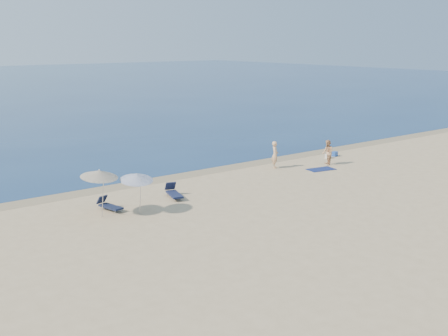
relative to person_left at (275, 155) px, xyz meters
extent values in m
cube|color=#847254|center=(-2.33, 1.98, -0.89)|extent=(240.00, 1.60, 0.00)
imported|color=tan|center=(0.00, 0.00, 0.00)|extent=(0.75, 0.77, 1.79)
imported|color=tan|center=(3.48, -1.45, -0.04)|extent=(0.98, 1.04, 1.70)
cube|color=#0E1A4A|center=(2.10, -2.18, -0.88)|extent=(1.97, 1.32, 0.03)
cube|color=silver|center=(5.16, 0.00, -0.74)|extent=(0.42, 0.39, 0.31)
cube|color=#1E48A3|center=(6.07, 0.19, -0.73)|extent=(0.53, 0.43, 0.33)
cylinder|color=silver|center=(-12.07, -3.55, 0.00)|extent=(0.09, 0.35, 1.87)
cone|color=white|center=(-12.07, -3.25, 0.93)|extent=(1.87, 1.89, 0.56)
sphere|color=silver|center=(-12.07, -3.25, 1.09)|extent=(0.05, 0.05, 0.05)
cylinder|color=silver|center=(-13.66, -2.80, 0.13)|extent=(0.12, 0.31, 2.14)
cone|color=beige|center=(-13.66, -2.53, 1.19)|extent=(2.20, 2.22, 0.56)
sphere|color=silver|center=(-13.66, -2.53, 1.38)|extent=(0.06, 0.06, 0.06)
cube|color=#131B35|center=(-12.92, -2.06, -0.69)|extent=(0.79, 1.44, 0.09)
cube|color=#131B35|center=(-13.07, -1.40, -0.44)|extent=(0.56, 0.43, 0.44)
cylinder|color=#A5A5AD|center=(-12.72, -2.02, -0.79)|extent=(0.03, 0.03, 0.20)
cube|color=#151C3B|center=(-9.22, -2.13, -0.67)|extent=(0.96, 1.62, 0.10)
cube|color=#151C3B|center=(-9.01, -1.39, -0.39)|extent=(0.64, 0.51, 0.49)
cylinder|color=#A5A5AD|center=(-9.00, -2.19, -0.78)|extent=(0.03, 0.03, 0.22)
camera|label=1|loc=(-24.73, -26.64, 7.40)|focal=45.00mm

